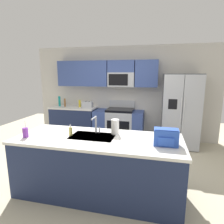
% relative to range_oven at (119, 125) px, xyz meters
% --- Properties ---
extents(ground_plane, '(9.00, 9.00, 0.00)m').
position_rel_range_oven_xyz_m(ground_plane, '(0.06, -1.80, -0.44)').
color(ground_plane, beige).
rests_on(ground_plane, ground).
extents(kitchen_wall_unit, '(5.20, 0.43, 2.60)m').
position_rel_range_oven_xyz_m(kitchen_wall_unit, '(-0.08, 0.28, 1.03)').
color(kitchen_wall_unit, beige).
rests_on(kitchen_wall_unit, ground).
extents(back_counter, '(1.32, 0.63, 0.90)m').
position_rel_range_oven_xyz_m(back_counter, '(-1.35, -0.00, 0.01)').
color(back_counter, '#1E2A4D').
rests_on(back_counter, ground).
extents(range_oven, '(1.36, 0.61, 1.10)m').
position_rel_range_oven_xyz_m(range_oven, '(0.00, 0.00, 0.00)').
color(range_oven, '#B7BABF').
rests_on(range_oven, ground).
extents(refrigerator, '(0.90, 0.76, 1.85)m').
position_rel_range_oven_xyz_m(refrigerator, '(1.60, -0.07, 0.48)').
color(refrigerator, '#4C4F54').
rests_on(refrigerator, ground).
extents(island_counter, '(2.52, 1.00, 0.90)m').
position_rel_range_oven_xyz_m(island_counter, '(0.16, -2.43, 0.01)').
color(island_counter, '#1E2A4D').
rests_on(island_counter, ground).
extents(toaster, '(0.28, 0.16, 0.18)m').
position_rel_range_oven_xyz_m(toaster, '(-0.89, -0.05, 0.55)').
color(toaster, '#B7BABF').
rests_on(toaster, back_counter).
extents(pepper_mill, '(0.05, 0.05, 0.23)m').
position_rel_range_oven_xyz_m(pepper_mill, '(-1.62, -0.00, 0.57)').
color(pepper_mill, brown).
rests_on(pepper_mill, back_counter).
extents(bottle_teal, '(0.07, 0.07, 0.30)m').
position_rel_range_oven_xyz_m(bottle_teal, '(-1.81, 0.03, 0.60)').
color(bottle_teal, teal).
rests_on(bottle_teal, back_counter).
extents(bottle_yellow, '(0.06, 0.06, 0.20)m').
position_rel_range_oven_xyz_m(bottle_yellow, '(-1.16, 0.02, 0.56)').
color(bottle_yellow, yellow).
rests_on(bottle_yellow, back_counter).
extents(sink_faucet, '(0.08, 0.21, 0.28)m').
position_rel_range_oven_xyz_m(sink_faucet, '(0.06, -2.24, 0.62)').
color(sink_faucet, '#B7BABF').
rests_on(sink_faucet, island_counter).
extents(drink_cup_purple, '(0.08, 0.08, 0.26)m').
position_rel_range_oven_xyz_m(drink_cup_purple, '(-0.91, -2.67, 0.53)').
color(drink_cup_purple, purple).
rests_on(drink_cup_purple, island_counter).
extents(soap_dispenser, '(0.06, 0.06, 0.17)m').
position_rel_range_oven_xyz_m(soap_dispenser, '(-0.29, -2.43, 0.53)').
color(soap_dispenser, '#D8CC66').
rests_on(soap_dispenser, island_counter).
extents(paper_towel_roll, '(0.12, 0.12, 0.24)m').
position_rel_range_oven_xyz_m(paper_towel_roll, '(0.38, -2.20, 0.58)').
color(paper_towel_roll, white).
rests_on(paper_towel_roll, island_counter).
extents(backpack, '(0.32, 0.22, 0.23)m').
position_rel_range_oven_xyz_m(backpack, '(1.14, -2.51, 0.57)').
color(backpack, blue).
rests_on(backpack, island_counter).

